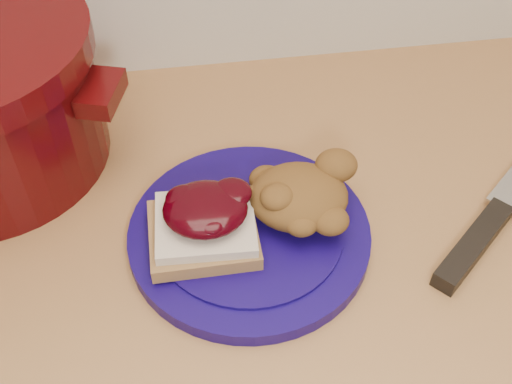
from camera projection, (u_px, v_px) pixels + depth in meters
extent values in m
cylinder|color=#100551|center=(249.00, 235.00, 0.66)|extent=(0.27, 0.27, 0.02)
cube|color=olive|center=(203.00, 234.00, 0.63)|extent=(0.11, 0.09, 0.02)
cube|color=beige|center=(205.00, 224.00, 0.62)|extent=(0.10, 0.09, 0.01)
ellipsoid|color=black|center=(205.00, 209.00, 0.61)|extent=(0.09, 0.08, 0.02)
ellipsoid|color=brown|center=(298.00, 197.00, 0.64)|extent=(0.11, 0.10, 0.05)
cube|color=black|center=(473.00, 245.00, 0.65)|extent=(0.11, 0.10, 0.02)
cube|color=#3B0507|center=(101.00, 93.00, 0.65)|extent=(0.05, 0.07, 0.02)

